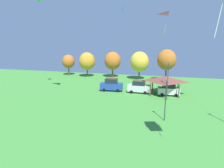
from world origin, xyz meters
name	(u,v)px	position (x,y,z in m)	size (l,w,h in m)	color
kite_flying_0	(169,16)	(4.22, 33.92, 14.18)	(2.33, 2.41, 3.35)	#E54C93
kite_flying_2	(58,56)	(-18.66, 38.55, 7.05)	(2.88, 2.49, 0.34)	green
kite_flying_4	(125,2)	(-3.64, 37.54, 17.29)	(2.93, 2.56, 3.42)	white
parked_car_leftmost	(111,85)	(-6.63, 38.73, 1.29)	(4.82, 2.38, 2.65)	#234299
parked_car_second_from_left	(139,87)	(-0.84, 38.68, 1.23)	(4.45, 2.04, 2.51)	silver
parked_car_third_from_left	(169,89)	(4.95, 38.27, 1.18)	(4.26, 2.45, 2.40)	silver
park_pavilion	(165,79)	(4.22, 39.16, 3.08)	(6.64, 6.04, 3.60)	brown
light_post_0	(168,79)	(4.67, 35.05, 3.77)	(0.36, 0.20, 6.72)	#2D2D33
light_post_2	(166,97)	(4.52, 25.18, 3.16)	(0.36, 0.20, 5.54)	#2D2D33
treeline_tree_0	(68,62)	(-24.78, 54.45, 4.17)	(3.77, 3.77, 6.26)	brown
treeline_tree_1	(87,61)	(-18.16, 53.26, 4.55)	(4.67, 4.67, 7.13)	brown
treeline_tree_2	(113,61)	(-10.77, 54.44, 4.76)	(4.68, 4.68, 7.34)	brown
treeline_tree_3	(139,62)	(-2.91, 53.30, 4.80)	(5.02, 5.02, 7.57)	brown
treeline_tree_4	(167,60)	(4.15, 52.43, 5.59)	(4.79, 4.79, 8.24)	brown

